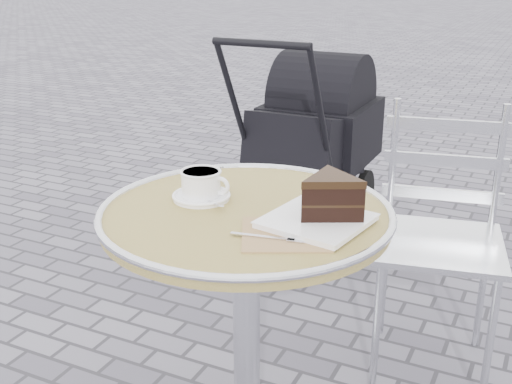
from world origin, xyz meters
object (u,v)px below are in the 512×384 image
at_px(cafe_table, 246,271).
at_px(bistro_chair, 441,207).
at_px(cake_plate_set, 327,202).
at_px(cappuccino_set, 202,186).
at_px(baby_stroller, 313,143).

relative_size(cafe_table, bistro_chair, 0.84).
xyz_separation_m(cafe_table, bistro_chair, (0.35, 0.72, -0.02)).
distance_m(cake_plate_set, bistro_chair, 0.77).
height_order(cake_plate_set, bistro_chair, bistro_chair).
distance_m(cappuccino_set, bistro_chair, 0.88).
relative_size(cake_plate_set, bistro_chair, 0.38).
height_order(cake_plate_set, baby_stroller, baby_stroller).
height_order(cafe_table, cappuccino_set, cappuccino_set).
xyz_separation_m(cappuccino_set, baby_stroller, (-0.28, 1.52, -0.31)).
xyz_separation_m(cafe_table, baby_stroller, (-0.41, 1.55, -0.11)).
bearing_deg(cake_plate_set, cafe_table, -168.18).
distance_m(cafe_table, bistro_chair, 0.80).
distance_m(cafe_table, baby_stroller, 1.60).
bearing_deg(cake_plate_set, baby_stroller, 121.55).
xyz_separation_m(bistro_chair, baby_stroller, (-0.76, 0.83, -0.09)).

